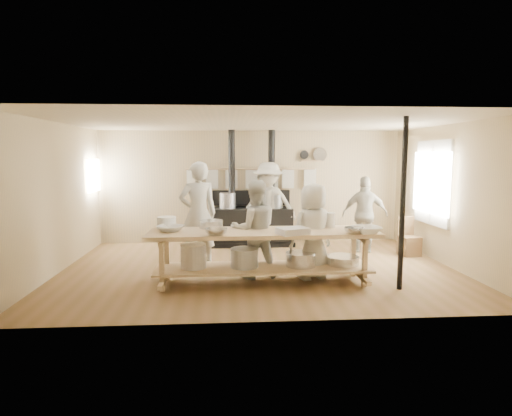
# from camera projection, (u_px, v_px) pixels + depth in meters

# --- Properties ---
(ground) EXTENTS (7.00, 7.00, 0.00)m
(ground) POSITION_uv_depth(u_px,v_px,m) (259.00, 268.00, 7.73)
(ground) COLOR brown
(ground) RESTS_ON ground
(room_shell) EXTENTS (7.00, 7.00, 7.00)m
(room_shell) POSITION_uv_depth(u_px,v_px,m) (259.00, 179.00, 7.53)
(room_shell) COLOR tan
(room_shell) RESTS_ON ground
(window_right) EXTENTS (0.09, 1.50, 1.65)m
(window_right) POSITION_uv_depth(u_px,v_px,m) (433.00, 183.00, 8.38)
(window_right) COLOR beige
(window_right) RESTS_ON ground
(left_opening) EXTENTS (0.00, 0.90, 0.90)m
(left_opening) POSITION_uv_depth(u_px,v_px,m) (94.00, 175.00, 9.27)
(left_opening) COLOR white
(left_opening) RESTS_ON ground
(stove) EXTENTS (1.90, 0.75, 2.60)m
(stove) POSITION_uv_depth(u_px,v_px,m) (252.00, 222.00, 9.76)
(stove) COLOR black
(stove) RESTS_ON ground
(towel_rail) EXTENTS (3.00, 0.04, 0.47)m
(towel_rail) POSITION_uv_depth(u_px,v_px,m) (251.00, 176.00, 9.91)
(towel_rail) COLOR tan
(towel_rail) RESTS_ON ground
(back_wall_shelf) EXTENTS (0.63, 0.14, 0.32)m
(back_wall_shelf) POSITION_uv_depth(u_px,v_px,m) (313.00, 157.00, 9.99)
(back_wall_shelf) COLOR tan
(back_wall_shelf) RESTS_ON ground
(prep_table) EXTENTS (3.60, 0.90, 0.85)m
(prep_table) POSITION_uv_depth(u_px,v_px,m) (263.00, 251.00, 6.77)
(prep_table) COLOR tan
(prep_table) RESTS_ON ground
(support_post) EXTENTS (0.08, 0.08, 2.60)m
(support_post) POSITION_uv_depth(u_px,v_px,m) (403.00, 205.00, 6.37)
(support_post) COLOR black
(support_post) RESTS_ON ground
(cook_far_left) EXTENTS (0.80, 0.63, 1.92)m
(cook_far_left) POSITION_uv_depth(u_px,v_px,m) (198.00, 214.00, 7.87)
(cook_far_left) COLOR #B9B6A4
(cook_far_left) RESTS_ON ground
(cook_left) EXTENTS (0.87, 0.72, 1.63)m
(cook_left) POSITION_uv_depth(u_px,v_px,m) (255.00, 229.00, 7.07)
(cook_left) COLOR #B9B6A4
(cook_left) RESTS_ON ground
(cook_center) EXTENTS (0.90, 0.73, 1.59)m
(cook_center) POSITION_uv_depth(u_px,v_px,m) (313.00, 231.00, 7.01)
(cook_center) COLOR #B9B6A4
(cook_center) RESTS_ON ground
(cook_right) EXTENTS (0.99, 0.54, 1.60)m
(cook_right) POSITION_uv_depth(u_px,v_px,m) (365.00, 214.00, 8.99)
(cook_right) COLOR #B9B6A4
(cook_right) RESTS_ON ground
(cook_by_window) EXTENTS (1.33, 0.93, 1.88)m
(cook_by_window) POSITION_uv_depth(u_px,v_px,m) (269.00, 204.00, 9.57)
(cook_by_window) COLOR #B9B6A4
(cook_by_window) RESTS_ON ground
(chair) EXTENTS (0.41, 0.41, 0.78)m
(chair) POSITION_uv_depth(u_px,v_px,m) (409.00, 244.00, 8.75)
(chair) COLOR brown
(chair) RESTS_ON ground
(bowl_white_a) EXTENTS (0.52, 0.52, 0.10)m
(bowl_white_a) POSITION_uv_depth(u_px,v_px,m) (170.00, 228.00, 6.66)
(bowl_white_a) COLOR white
(bowl_white_a) RESTS_ON prep_table
(bowl_steel_a) EXTENTS (0.47, 0.47, 0.10)m
(bowl_steel_a) POSITION_uv_depth(u_px,v_px,m) (216.00, 232.00, 6.35)
(bowl_steel_a) COLOR silver
(bowl_steel_a) RESTS_ON prep_table
(bowl_white_b) EXTENTS (0.47, 0.47, 0.11)m
(bowl_white_b) POSITION_uv_depth(u_px,v_px,m) (366.00, 230.00, 6.51)
(bowl_white_b) COLOR white
(bowl_white_b) RESTS_ON prep_table
(bowl_steel_b) EXTENTS (0.43, 0.43, 0.10)m
(bowl_steel_b) POSITION_uv_depth(u_px,v_px,m) (354.00, 230.00, 6.49)
(bowl_steel_b) COLOR silver
(bowl_steel_b) RESTS_ON prep_table
(roasting_pan) EXTENTS (0.53, 0.45, 0.10)m
(roasting_pan) POSITION_uv_depth(u_px,v_px,m) (293.00, 231.00, 6.43)
(roasting_pan) COLOR #B2B2B7
(roasting_pan) RESTS_ON prep_table
(mixing_bowl_large) EXTENTS (0.45, 0.45, 0.12)m
(mixing_bowl_large) POSITION_uv_depth(u_px,v_px,m) (211.00, 224.00, 6.99)
(mixing_bowl_large) COLOR silver
(mixing_bowl_large) RESTS_ON prep_table
(bucket_galv) EXTENTS (0.36, 0.36, 0.26)m
(bucket_galv) POSITION_uv_depth(u_px,v_px,m) (257.00, 220.00, 7.04)
(bucket_galv) COLOR gray
(bucket_galv) RESTS_ON prep_table
(deep_bowl_enamel) EXTENTS (0.31, 0.31, 0.19)m
(deep_bowl_enamel) POSITION_uv_depth(u_px,v_px,m) (167.00, 223.00, 6.94)
(deep_bowl_enamel) COLOR white
(deep_bowl_enamel) RESTS_ON prep_table
(pitcher) EXTENTS (0.20, 0.20, 0.24)m
(pitcher) POSITION_uv_depth(u_px,v_px,m) (330.00, 220.00, 7.07)
(pitcher) COLOR white
(pitcher) RESTS_ON prep_table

